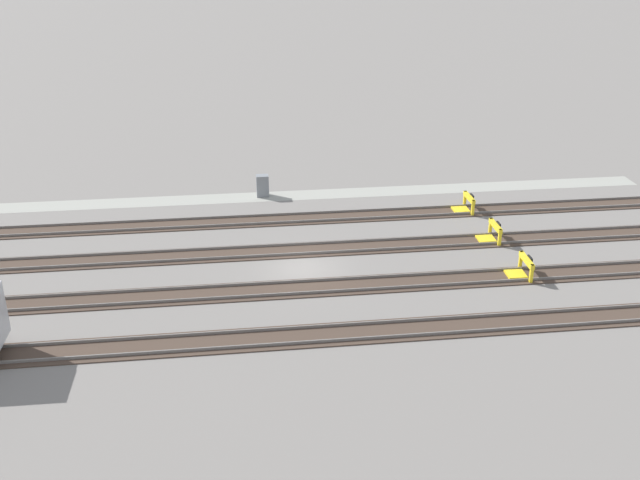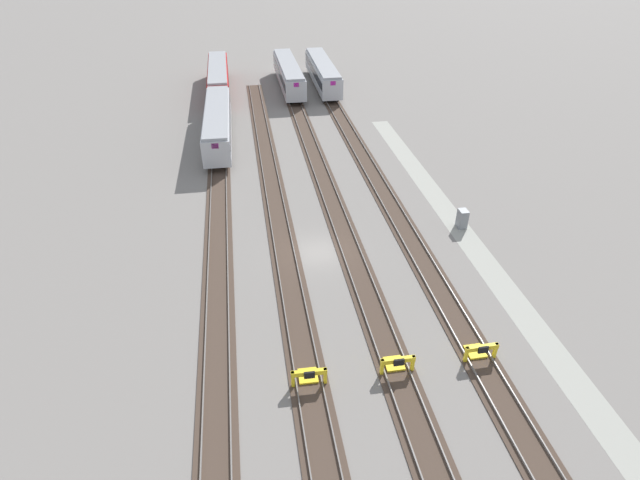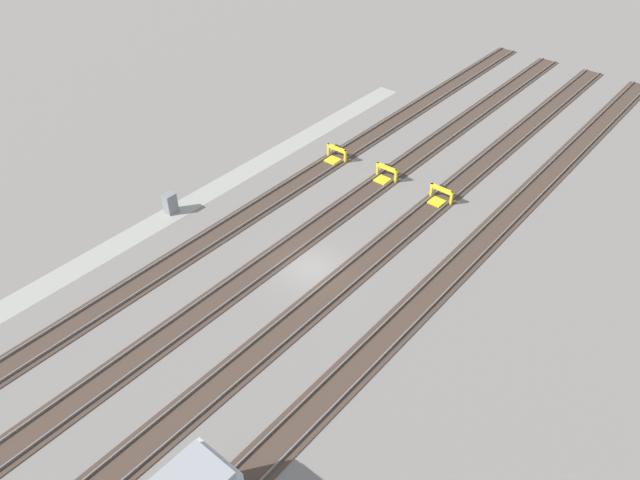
# 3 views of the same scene
# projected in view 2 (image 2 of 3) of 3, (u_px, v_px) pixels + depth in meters

# --- Properties ---
(ground_plane) EXTENTS (400.00, 400.00, 0.00)m
(ground_plane) POSITION_uv_depth(u_px,v_px,m) (318.00, 252.00, 38.61)
(ground_plane) COLOR gray
(service_walkway) EXTENTS (54.00, 2.00, 0.01)m
(service_walkway) POSITION_uv_depth(u_px,v_px,m) (467.00, 238.00, 40.26)
(service_walkway) COLOR #9E9E93
(service_walkway) RESTS_ON ground
(rail_track_nearest) EXTENTS (90.00, 2.23, 0.21)m
(rail_track_nearest) POSITION_uv_depth(u_px,v_px,m) (412.00, 243.00, 39.62)
(rail_track_nearest) COLOR #47382D
(rail_track_nearest) RESTS_ON ground
(rail_track_near_inner) EXTENTS (90.00, 2.24, 0.21)m
(rail_track_near_inner) POSITION_uv_depth(u_px,v_px,m) (350.00, 249.00, 38.93)
(rail_track_near_inner) COLOR #47382D
(rail_track_near_inner) RESTS_ON ground
(rail_track_middle) EXTENTS (90.00, 2.24, 0.21)m
(rail_track_middle) POSITION_uv_depth(u_px,v_px,m) (285.00, 255.00, 38.24)
(rail_track_middle) COLOR #47382D
(rail_track_middle) RESTS_ON ground
(rail_track_far_inner) EXTENTS (90.00, 2.23, 0.21)m
(rail_track_far_inner) POSITION_uv_depth(u_px,v_px,m) (218.00, 261.00, 37.55)
(rail_track_far_inner) COLOR #47382D
(rail_track_far_inner) RESTS_ON ground
(subway_car_front_row_leftmost) EXTENTS (18.04, 3.07, 3.70)m
(subway_car_front_row_leftmost) POSITION_uv_depth(u_px,v_px,m) (323.00, 73.00, 73.72)
(subway_car_front_row_leftmost) COLOR #B7BABF
(subway_car_front_row_leftmost) RESTS_ON ground
(subway_car_front_row_left_inner) EXTENTS (18.03, 3.04, 3.70)m
(subway_car_front_row_left_inner) POSITION_uv_depth(u_px,v_px,m) (218.00, 123.00, 56.23)
(subway_car_front_row_left_inner) COLOR #B7BABF
(subway_car_front_row_left_inner) RESTS_ON ground
(subway_car_front_row_centre) EXTENTS (18.02, 2.94, 3.70)m
(subway_car_front_row_centre) POSITION_uv_depth(u_px,v_px,m) (289.00, 74.00, 73.10)
(subway_car_front_row_centre) COLOR #B7BABF
(subway_car_front_row_centre) RESTS_ON ground
(subway_car_front_row_right_inner) EXTENTS (18.02, 2.96, 3.70)m
(subway_car_front_row_right_inner) POSITION_uv_depth(u_px,v_px,m) (219.00, 77.00, 71.65)
(subway_car_front_row_right_inner) COLOR #B71414
(subway_car_front_row_right_inner) RESTS_ON ground
(bumper_stop_nearest_track) EXTENTS (1.35, 2.00, 1.22)m
(bumper_stop_nearest_track) POSITION_uv_depth(u_px,v_px,m) (479.00, 351.00, 29.30)
(bumper_stop_nearest_track) COLOR yellow
(bumper_stop_nearest_track) RESTS_ON ground
(bumper_stop_near_inner_track) EXTENTS (1.34, 2.00, 1.22)m
(bumper_stop_near_inner_track) POSITION_uv_depth(u_px,v_px,m) (396.00, 363.00, 28.50)
(bumper_stop_near_inner_track) COLOR yellow
(bumper_stop_near_inner_track) RESTS_ON ground
(bumper_stop_middle_track) EXTENTS (1.36, 2.01, 1.22)m
(bumper_stop_middle_track) POSITION_uv_depth(u_px,v_px,m) (309.00, 375.00, 27.74)
(bumper_stop_middle_track) COLOR yellow
(bumper_stop_middle_track) RESTS_ON ground
(electrical_cabinet) EXTENTS (0.90, 0.73, 1.60)m
(electrical_cabinet) POSITION_uv_depth(u_px,v_px,m) (462.00, 219.00, 41.24)
(electrical_cabinet) COLOR gray
(electrical_cabinet) RESTS_ON ground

